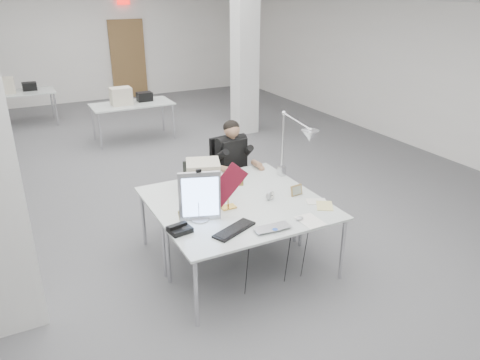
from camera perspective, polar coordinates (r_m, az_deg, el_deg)
The scene contains 22 objects.
room_shell at distance 6.82m, azimuth -8.68°, elevation 11.73°, with size 10.04×14.04×3.24m.
desk_main at distance 4.81m, azimuth 2.01°, elevation -4.84°, with size 1.80×0.90×0.03m, color silver.
desk_second at distance 5.54m, azimuth -2.53°, elevation -0.99°, with size 1.80×0.90×0.03m, color silver.
bg_desk_a at distance 9.75m, azimuth -13.06°, elevation 8.99°, with size 1.60×0.80×0.03m, color silver.
bg_desk_b at distance 11.63m, azimuth -25.63°, elevation 9.54°, with size 1.60×0.80×0.03m, color silver.
office_chair at distance 6.39m, azimuth -1.17°, elevation 0.67°, with size 0.56×0.56×1.14m, color black, non-canonical shape.
seated_person at distance 6.23m, azimuth -0.99°, elevation 3.34°, with size 0.47×0.59×0.88m, color black, non-canonical shape.
monitor at distance 4.69m, azimuth -4.96°, elevation -1.99°, with size 0.42×0.04×0.52m, color #A2A1A6.
pennant at distance 4.73m, azimuth -1.92°, elevation -0.98°, with size 0.53×0.01×0.22m, color maroon.
keyboard at distance 4.57m, azimuth -0.71°, elevation -6.09°, with size 0.48×0.16×0.02m, color black.
laptop at distance 4.56m, azimuth 4.29°, elevation -6.19°, with size 0.37×0.24×0.03m, color #A7A7AC.
mouse at distance 4.80m, azimuth 7.27°, elevation -4.68°, with size 0.09×0.06×0.04m, color #B2B2B7.
bankers_lamp at distance 4.96m, azimuth -1.47°, elevation -1.72°, with size 0.29×0.11×0.33m, color #D18A41, non-canonical shape.
desk_phone at distance 4.58m, azimuth -7.37°, elevation -6.00°, with size 0.21×0.19×0.05m, color black.
picture_frame_left at distance 4.82m, azimuth -6.86°, elevation -4.14°, with size 0.13×0.01×0.10m, color #A28B46.
picture_frame_right at distance 5.34m, azimuth 6.90°, elevation -1.24°, with size 0.16×0.01×0.12m, color #A07E45.
desk_clock at distance 5.20m, azimuth 3.69°, elevation -1.89°, with size 0.11×0.11×0.03m, color #ABABAF.
paper_stack_a at distance 4.80m, azimuth 8.56°, elevation -4.95°, with size 0.21×0.30×0.01m, color white.
paper_stack_b at distance 5.14m, azimuth 10.27°, elevation -3.11°, with size 0.17×0.24×0.01m, color #D3C77E.
paper_stack_c at distance 5.23m, azimuth 9.30°, elevation -2.60°, with size 0.22×0.15×0.01m, color silver.
beige_monitor at distance 5.39m, azimuth -4.50°, elevation 0.46°, with size 0.38×0.36×0.36m, color #BCB59C.
architect_lamp at distance 5.52m, azimuth 6.64°, elevation 4.53°, with size 0.27×0.78×1.01m, color silver, non-canonical shape.
Camera 1 is at (-2.10, -6.21, 2.98)m, focal length 35.00 mm.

